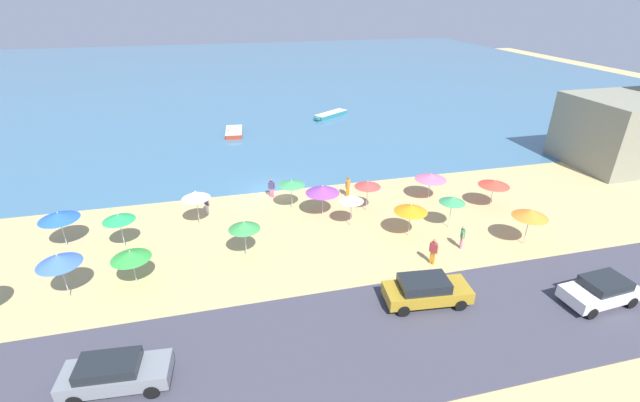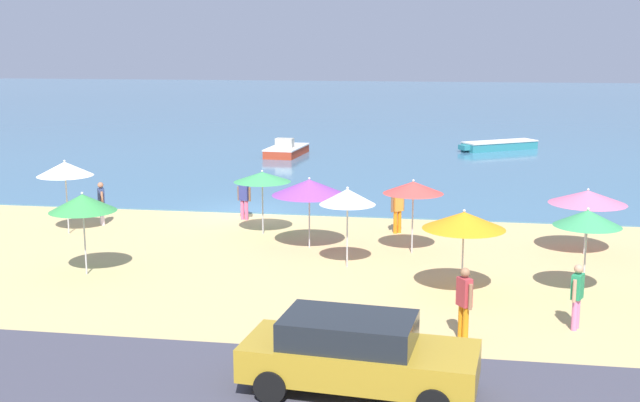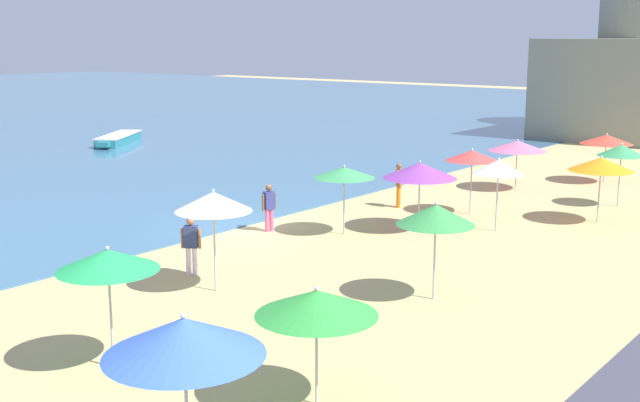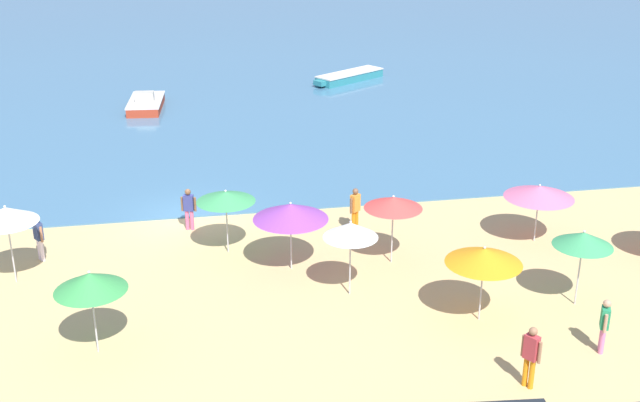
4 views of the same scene
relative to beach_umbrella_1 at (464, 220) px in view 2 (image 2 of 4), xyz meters
The scene contains 19 objects.
ground_plane 12.73m from the beach_umbrella_1, 131.87° to the left, with size 160.00×160.00×0.00m, color tan.
sea 64.92m from the beach_umbrella_1, 97.42° to the left, with size 150.00×110.00×0.05m, color teal.
beach_umbrella_1 is the anchor object (origin of this frame).
beach_umbrella_2 6.39m from the beach_umbrella_1, 51.23° to the left, with size 2.47×2.47×2.19m.
beach_umbrella_3 3.28m from the beach_umbrella_1, ahead, with size 1.80×1.80×2.48m.
beach_umbrella_4 11.02m from the beach_umbrella_1, behind, with size 1.97×1.97×2.50m.
beach_umbrella_6 4.49m from the beach_umbrella_1, 110.30° to the left, with size 1.96×1.96×2.45m.
beach_umbrella_8 4.11m from the beach_umbrella_1, 146.98° to the left, with size 1.71×1.71×2.51m.
beach_umbrella_10 9.23m from the beach_umbrella_1, 139.20° to the left, with size 2.04×2.04×2.34m.
beach_umbrella_11 14.81m from the beach_umbrella_1, 160.29° to the left, with size 1.98×1.98×2.69m.
beach_umbrella_12 6.62m from the beach_umbrella_1, 138.94° to the left, with size 2.50×2.50×2.41m.
bather_0 3.64m from the beach_umbrella_1, 90.08° to the right, with size 0.38×0.49×1.75m.
bather_1 7.38m from the beach_umbrella_1, 107.71° to the left, with size 0.46×0.40×1.71m.
bather_2 3.71m from the beach_umbrella_1, 40.41° to the right, with size 0.35×0.53×1.62m.
bather_3 11.72m from the beach_umbrella_1, 135.01° to the left, with size 0.56×0.30×1.62m.
bather_4 14.91m from the beach_umbrella_1, 153.90° to the left, with size 0.38×0.50×1.63m.
parked_car_1 7.19m from the beach_umbrella_1, 107.29° to the right, with size 4.69×2.27×1.54m.
skiff_nearshore 30.60m from the beach_umbrella_1, 85.00° to the left, with size 5.10×3.92×0.57m.
skiff_offshore 27.83m from the beach_umbrella_1, 111.47° to the left, with size 2.18×4.49×1.08m.
Camera 2 is at (7.92, -30.71, 6.80)m, focal length 45.00 mm.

